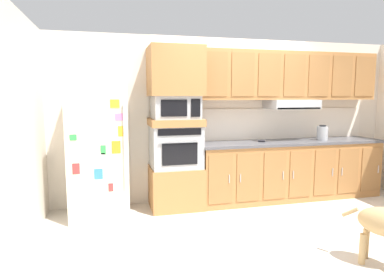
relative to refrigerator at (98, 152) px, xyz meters
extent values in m
plane|color=beige|center=(2.03, -0.68, -0.88)|extent=(9.60, 9.60, 0.00)
cube|color=silver|center=(2.03, 0.43, 0.37)|extent=(6.20, 0.12, 2.50)
cube|color=silver|center=(-0.77, -0.68, 0.37)|extent=(0.12, 7.10, 2.50)
cube|color=silver|center=(0.00, 0.00, 0.00)|extent=(0.76, 0.70, 1.76)
cylinder|color=silver|center=(0.33, -0.37, 0.10)|extent=(0.02, 0.02, 1.10)
cube|color=green|center=(0.07, -0.35, 0.08)|extent=(0.06, 0.01, 0.11)
cube|color=red|center=(0.15, -0.35, -0.41)|extent=(0.06, 0.01, 0.10)
cube|color=gold|center=(0.23, -0.35, 0.65)|extent=(0.11, 0.01, 0.10)
cube|color=orange|center=(0.23, -0.35, 0.10)|extent=(0.11, 0.01, 0.16)
cube|color=gold|center=(0.30, -0.35, 0.30)|extent=(0.08, 0.01, 0.13)
cube|color=red|center=(-0.26, -0.35, -0.14)|extent=(0.09, 0.01, 0.13)
cube|color=pink|center=(0.28, -0.35, 0.48)|extent=(0.12, 0.01, 0.09)
cube|color=#337FDB|center=(0.00, -0.35, -0.22)|extent=(0.10, 0.01, 0.13)
cube|color=white|center=(0.04, -0.35, 0.00)|extent=(0.11, 0.01, 0.07)
cube|color=green|center=(-0.28, -0.35, 0.24)|extent=(0.08, 0.01, 0.07)
cube|color=#A8703D|center=(1.07, 0.07, -0.58)|extent=(0.74, 0.62, 0.60)
cube|color=#A8AAAF|center=(1.07, 0.07, 0.02)|extent=(0.70, 0.58, 0.60)
cube|color=black|center=(1.07, -0.23, -0.04)|extent=(0.49, 0.01, 0.30)
cube|color=black|center=(1.07, -0.23, 0.26)|extent=(0.59, 0.01, 0.09)
cylinder|color=#A8AAAF|center=(1.07, -0.25, 0.15)|extent=(0.56, 0.02, 0.02)
cube|color=#A8703D|center=(1.07, 0.07, 0.37)|extent=(0.74, 0.62, 0.10)
cube|color=#A8AAAF|center=(1.07, 0.07, 0.58)|extent=(0.64, 0.53, 0.32)
cube|color=black|center=(1.00, -0.20, 0.58)|extent=(0.35, 0.01, 0.22)
cube|color=black|center=(1.30, -0.20, 0.58)|extent=(0.13, 0.01, 0.24)
cube|color=#A8703D|center=(1.07, 0.07, 1.08)|extent=(0.74, 0.62, 0.68)
cube|color=#A8703D|center=(2.91, 0.07, -0.44)|extent=(2.95, 0.60, 0.88)
cube|color=#9A6738|center=(1.65, -0.24, -0.42)|extent=(0.35, 0.01, 0.70)
cylinder|color=#BCBCC1|center=(1.78, -0.25, -0.42)|extent=(0.01, 0.01, 0.12)
cube|color=#9A6738|center=(2.07, -0.24, -0.42)|extent=(0.35, 0.01, 0.70)
cylinder|color=#BCBCC1|center=(1.95, -0.25, -0.42)|extent=(0.01, 0.01, 0.12)
cube|color=#9A6738|center=(2.49, -0.24, -0.42)|extent=(0.35, 0.01, 0.70)
cylinder|color=#BCBCC1|center=(2.62, -0.25, -0.42)|extent=(0.01, 0.01, 0.12)
cube|color=#9A6738|center=(2.91, -0.24, -0.42)|extent=(0.35, 0.01, 0.70)
cylinder|color=#BCBCC1|center=(2.79, -0.25, -0.42)|extent=(0.01, 0.01, 0.12)
cube|color=#9A6738|center=(3.34, -0.24, -0.42)|extent=(0.35, 0.01, 0.70)
cylinder|color=#BCBCC1|center=(3.46, -0.25, -0.42)|extent=(0.01, 0.01, 0.12)
cube|color=#9A6738|center=(3.76, -0.24, -0.42)|extent=(0.35, 0.01, 0.70)
cylinder|color=#BCBCC1|center=(3.63, -0.25, -0.42)|extent=(0.01, 0.01, 0.12)
cube|color=#9A6738|center=(4.18, -0.24, -0.42)|extent=(0.35, 0.01, 0.70)
cylinder|color=#BCBCC1|center=(4.30, -0.25, -0.42)|extent=(0.01, 0.01, 0.12)
cube|color=#4C4C51|center=(2.91, 0.07, 0.02)|extent=(2.99, 0.64, 0.04)
cube|color=white|center=(2.91, 0.36, 0.29)|extent=(2.99, 0.02, 0.50)
cube|color=#A8703D|center=(2.91, 0.20, 1.05)|extent=(2.95, 0.34, 0.74)
cube|color=#A8AAAF|center=(2.93, 0.13, 0.61)|extent=(0.76, 0.48, 0.14)
cube|color=black|center=(2.93, -0.09, 0.55)|extent=(0.72, 0.04, 0.02)
cube|color=#9A6738|center=(1.65, 0.02, 1.05)|extent=(0.35, 0.01, 0.63)
cube|color=#9A6738|center=(2.07, 0.02, 1.05)|extent=(0.35, 0.01, 0.63)
cube|color=#9A6738|center=(2.49, 0.02, 1.05)|extent=(0.35, 0.01, 0.63)
cube|color=#9A6738|center=(2.91, 0.02, 1.05)|extent=(0.35, 0.01, 0.63)
cube|color=#9A6738|center=(3.34, 0.02, 1.05)|extent=(0.35, 0.01, 0.63)
cube|color=#9A6738|center=(3.76, 0.02, 1.05)|extent=(0.35, 0.01, 0.63)
cube|color=#9A6738|center=(4.18, 0.02, 1.05)|extent=(0.35, 0.01, 0.63)
cylinder|color=black|center=(2.41, 0.05, 0.05)|extent=(0.10, 0.08, 0.03)
cylinder|color=silver|center=(2.46, 0.15, 0.05)|extent=(0.11, 0.07, 0.01)
cylinder|color=#A8AAAF|center=(3.44, 0.02, 0.15)|extent=(0.17, 0.17, 0.22)
cylinder|color=black|center=(3.44, 0.02, 0.27)|extent=(0.10, 0.10, 0.02)
cylinder|color=tan|center=(2.46, -1.85, -0.41)|extent=(0.13, 0.15, 0.13)
cylinder|color=tan|center=(2.61, -1.92, -0.73)|extent=(0.06, 0.06, 0.30)
cylinder|color=tan|center=(2.49, -2.01, -0.73)|extent=(0.06, 0.06, 0.30)
camera|label=1|loc=(0.13, -4.58, 0.75)|focal=31.23mm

